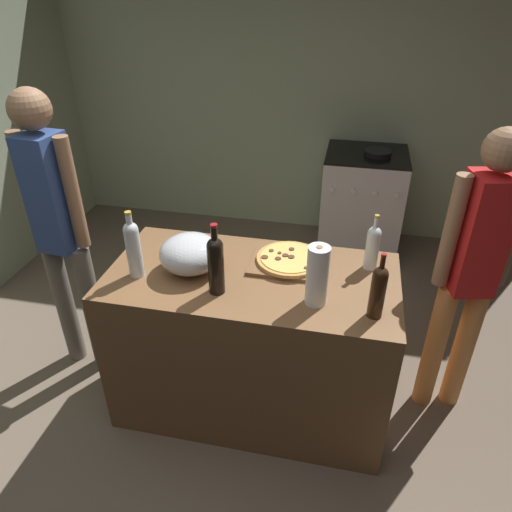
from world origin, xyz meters
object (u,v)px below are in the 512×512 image
Objects in this scene: wine_bottle_dark at (133,247)px; pizza at (290,259)px; person_in_stripes at (58,225)px; person_in_red at (472,267)px; wine_bottle_clear at (216,263)px; wine_bottle_amber at (373,246)px; stove at (361,203)px; wine_bottle_green at (378,290)px; mixing_bowl at (190,254)px; paper_towel_roll at (317,276)px.

pizza is at bearing 19.86° from wine_bottle_dark.
person_in_stripes is 1.06× the size of person_in_red.
wine_bottle_dark is 1.67m from person_in_red.
wine_bottle_clear is 1.03m from person_in_stripes.
wine_bottle_amber is (0.71, 0.36, -0.03)m from wine_bottle_clear.
person_in_stripes reaches higher than stove.
wine_bottle_green is 2.22m from stove.
pizza is 1.08× the size of wine_bottle_green.
wine_bottle_clear is (0.18, -0.16, 0.07)m from mixing_bowl.
person_in_red is at bearing 42.30° from wine_bottle_green.
wine_bottle_dark reaches higher than paper_towel_roll.
person_in_red is (2.19, 0.12, -0.06)m from person_in_stripes.
mixing_bowl is at bearing -170.07° from person_in_red.
mixing_bowl is 1.40m from person_in_red.
wine_bottle_amber is 0.85× the size of wine_bottle_dark.
pizza is 0.21× the size of person_in_red.
wine_bottle_amber is at bearing 13.13° from mixing_bowl.
wine_bottle_clear is 0.38× the size of stove.
pizza is 1.90m from stove.
mixing_bowl is at bearing -113.82° from stove.
person_in_stripes reaches higher than pizza.
wine_bottle_clear is at bearing -133.59° from pizza.
wine_bottle_green is at bearing -11.54° from mixing_bowl.
person_in_red is (1.38, 0.24, -0.05)m from mixing_bowl.
wine_bottle_amber is 1.70m from person_in_stripes.
wine_bottle_dark is at bearing -168.02° from person_in_red.
pizza is 0.98× the size of wine_bottle_dark.
mixing_bowl is (-0.48, -0.16, 0.06)m from pizza.
paper_towel_roll is at bearing -95.87° from stove.
stove is 1.85m from person_in_red.
stove is at bearing 61.64° from wine_bottle_dark.
wine_bottle_green is at bearing -38.74° from pizza.
pizza is at bearing -173.29° from wine_bottle_amber.
mixing_bowl reaches higher than pizza.
wine_bottle_dark is 0.20× the size of person_in_stripes.
paper_towel_roll is at bearing -124.57° from wine_bottle_amber.
wine_bottle_clear is 1.02× the size of wine_bottle_dark.
wine_bottle_clear is 1.27m from person_in_red.
pizza is 0.20× the size of person_in_stripes.
wine_bottle_clear is 0.73m from wine_bottle_green.
wine_bottle_dark is (-0.25, -0.10, 0.07)m from mixing_bowl.
person_in_stripes reaches higher than wine_bottle_clear.
paper_towel_roll is 1.48m from person_in_stripes.
person_in_red is at bearing 3.07° from person_in_stripes.
wine_bottle_dark reaches higher than wine_bottle_green.
person_in_red is (1.63, 0.35, -0.12)m from wine_bottle_dark.
wine_bottle_clear is at bearing -152.87° from wine_bottle_amber.
wine_bottle_green is (0.26, -0.04, -0.01)m from paper_towel_roll.
mixing_bowl is 0.33× the size of stove.
stove is (-0.03, 1.75, -0.57)m from wine_bottle_amber.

